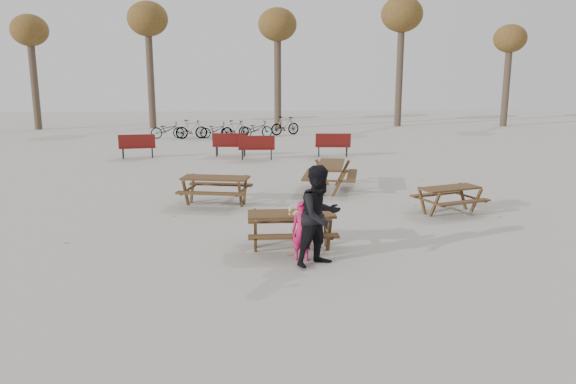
{
  "coord_description": "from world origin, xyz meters",
  "views": [
    {
      "loc": [
        -0.86,
        -11.2,
        3.68
      ],
      "look_at": [
        0.0,
        1.0,
        1.0
      ],
      "focal_mm": 35.0,
      "sensor_mm": 36.0,
      "label": 1
    }
  ],
  "objects": [
    {
      "name": "child",
      "position": [
        0.16,
        -0.72,
        0.59
      ],
      "size": [
        0.46,
        0.32,
        1.18
      ],
      "primitive_type": "imported",
      "rotation": [
        0.0,
        0.0,
        -0.1
      ],
      "color": "#C3184E",
      "rests_on": "ground"
    },
    {
      "name": "picnic_table_east",
      "position": [
        4.34,
        2.72,
        0.34
      ],
      "size": [
        1.93,
        1.74,
        0.69
      ],
      "primitive_type": null,
      "rotation": [
        0.0,
        0.0,
        0.34
      ],
      "color": "#3D2416",
      "rests_on": "ground"
    },
    {
      "name": "ground",
      "position": [
        0.0,
        0.0,
        0.0
      ],
      "size": [
        80.0,
        80.0,
        0.0
      ],
      "primitive_type": "plane",
      "color": "gray",
      "rests_on": "ground"
    },
    {
      "name": "adult",
      "position": [
        0.46,
        -1.03,
        0.97
      ],
      "size": [
        1.19,
        1.13,
        1.94
      ],
      "primitive_type": "imported",
      "rotation": [
        0.0,
        0.0,
        0.58
      ],
      "color": "black",
      "rests_on": "ground"
    },
    {
      "name": "fallen_leaves",
      "position": [
        0.5,
        2.5,
        0.0
      ],
      "size": [
        11.0,
        11.0,
        0.01
      ],
      "primitive_type": null,
      "color": "#C97230",
      "rests_on": "ground"
    },
    {
      "name": "park_bench_row",
      "position": [
        -1.25,
        12.56,
        0.52
      ],
      "size": [
        9.91,
        1.59,
        1.03
      ],
      "color": "maroon",
      "rests_on": "ground"
    },
    {
      "name": "bicycle_row",
      "position": [
        -2.1,
        19.84,
        0.49
      ],
      "size": [
        8.31,
        2.35,
        1.07
      ],
      "color": "black",
      "rests_on": "ground"
    },
    {
      "name": "picnic_table_north",
      "position": [
        -1.79,
        4.05,
        0.39
      ],
      "size": [
        2.09,
        1.81,
        0.79
      ],
      "primitive_type": null,
      "rotation": [
        0.0,
        0.0,
        -0.21
      ],
      "color": "#3D2416",
      "rests_on": "ground"
    },
    {
      "name": "soda_bottle",
      "position": [
        -0.03,
        -0.15,
        0.85
      ],
      "size": [
        0.07,
        0.07,
        0.17
      ],
      "color": "silver",
      "rests_on": "main_picnic_table"
    },
    {
      "name": "food_tray",
      "position": [
        0.1,
        -0.14,
        0.79
      ],
      "size": [
        0.18,
        0.11,
        0.03
      ],
      "primitive_type": "cube",
      "color": "white",
      "rests_on": "main_picnic_table"
    },
    {
      "name": "tree_row",
      "position": [
        0.9,
        25.15,
        6.19
      ],
      "size": [
        32.17,
        3.52,
        8.26
      ],
      "color": "#382B21",
      "rests_on": "ground"
    },
    {
      "name": "main_picnic_table",
      "position": [
        0.0,
        0.0,
        0.59
      ],
      "size": [
        1.8,
        1.45,
        0.78
      ],
      "color": "#3D2416",
      "rests_on": "ground"
    },
    {
      "name": "bread_roll",
      "position": [
        0.1,
        -0.14,
        0.83
      ],
      "size": [
        0.14,
        0.06,
        0.05
      ],
      "primitive_type": "ellipsoid",
      "color": "tan",
      "rests_on": "food_tray"
    },
    {
      "name": "picnic_table_far",
      "position": [
        1.65,
        5.7,
        0.42
      ],
      "size": [
        1.98,
        2.27,
        0.85
      ],
      "primitive_type": null,
      "rotation": [
        0.0,
        0.0,
        1.35
      ],
      "color": "#3D2416",
      "rests_on": "ground"
    }
  ]
}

